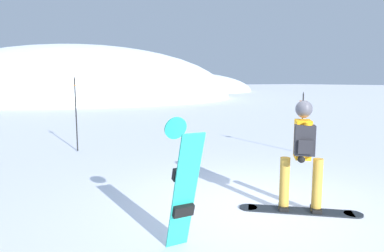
{
  "coord_description": "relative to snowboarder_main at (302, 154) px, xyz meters",
  "views": [
    {
      "loc": [
        -3.36,
        -4.06,
        2.0
      ],
      "look_at": [
        0.19,
        2.6,
        1.0
      ],
      "focal_mm": 31.88,
      "sensor_mm": 36.0,
      "label": 1
    }
  ],
  "objects": [
    {
      "name": "ground_plane",
      "position": [
        -0.45,
        0.42,
        -0.92
      ],
      "size": [
        300.0,
        300.0,
        0.0
      ],
      "primitive_type": "plane",
      "color": "white"
    },
    {
      "name": "snowboarder_main",
      "position": [
        0.0,
        0.0,
        0.0
      ],
      "size": [
        1.5,
        1.25,
        1.71
      ],
      "color": "black",
      "rests_on": "ground"
    },
    {
      "name": "piste_marker_far",
      "position": [
        -2.19,
        6.39,
        0.3
      ],
      "size": [
        0.2,
        0.2,
        2.14
      ],
      "color": "black",
      "rests_on": "ground"
    },
    {
      "name": "ridge_peak_main",
      "position": [
        3.87,
        37.44,
        -0.92
      ],
      "size": [
        34.63,
        31.16,
        11.98
      ],
      "color": "white",
      "rests_on": "ground"
    },
    {
      "name": "ridge_peak_far",
      "position": [
        23.9,
        54.01,
        -0.92
      ],
      "size": [
        28.06,
        25.25,
        7.31
      ],
      "color": "white",
      "rests_on": "ground"
    },
    {
      "name": "spare_snowboard",
      "position": [
        -2.12,
        -0.24,
        -0.11
      ],
      "size": [
        0.28,
        0.52,
        1.59
      ],
      "color": "#23B7A3",
      "rests_on": "ground"
    },
    {
      "name": "piste_marker_near",
      "position": [
        3.29,
        3.18,
        0.06
      ],
      "size": [
        0.2,
        0.2,
        1.71
      ],
      "color": "black",
      "rests_on": "ground"
    }
  ]
}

